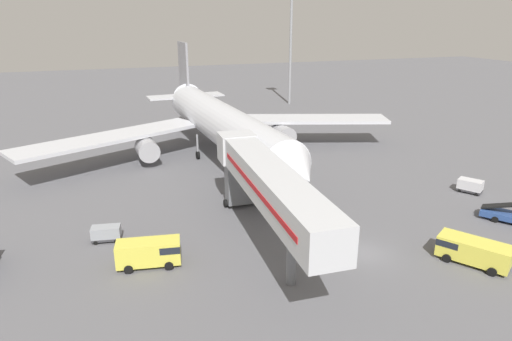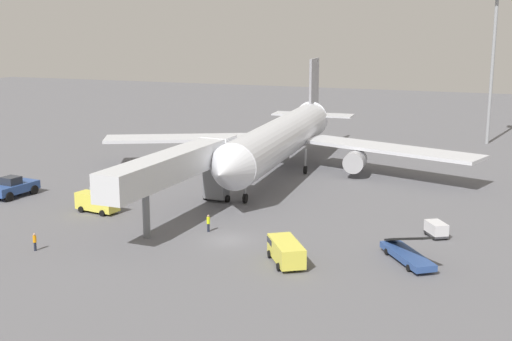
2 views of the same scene
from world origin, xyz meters
name	(u,v)px [view 2 (image 2 of 2)]	position (x,y,z in m)	size (l,w,h in m)	color
ground_plane	(228,240)	(0.00, 0.00, 0.00)	(300.00, 300.00, 0.00)	slate
airplane_at_gate	(283,138)	(-4.42, 29.42, 4.93)	(52.83, 49.04, 14.49)	silver
jet_bridge	(180,166)	(-7.28, 4.55, 5.71)	(4.29, 23.42, 7.48)	silver
pushback_tug	(13,187)	(-30.10, 6.30, 1.14)	(3.57, 6.18, 2.45)	#2D4C8E
belt_loader_truck	(407,253)	(16.74, -0.20, 0.78)	(5.62, 6.89, 3.32)	#2D4C8E
service_van_far_left	(286,250)	(7.01, -4.01, 1.12)	(4.64, 5.59, 1.94)	#E5DB4C
service_van_outer_left	(98,202)	(-16.85, 3.90, 1.20)	(5.10, 2.65, 2.10)	#E5DB4C
baggage_cart_outer_right	(436,229)	(18.28, 7.88, 0.81)	(2.52, 2.86, 1.46)	#38383D
baggage_cart_mid_right	(101,192)	(-20.03, 9.27, 0.76)	(2.59, 1.62, 1.37)	#38383D
ground_crew_worker_foreground	(208,223)	(-2.86, 1.74, 0.92)	(0.35, 0.35, 1.73)	#1E2333
ground_crew_worker_midground	(35,241)	(-15.13, -8.94, 0.87)	(0.43, 0.43, 1.64)	#1E2333
apron_light_mast	(494,40)	(20.54, 63.45, 17.22)	(2.40, 2.40, 24.66)	#93969B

